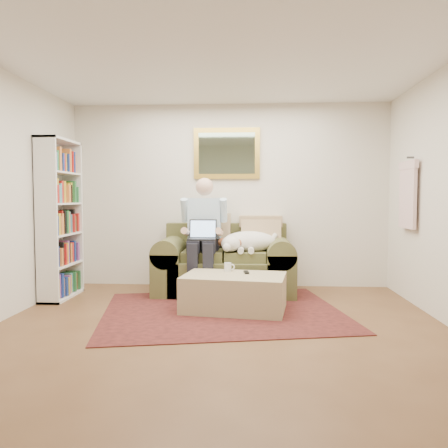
# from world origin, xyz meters

# --- Properties ---
(room_shell) EXTENTS (4.51, 5.00, 2.61)m
(room_shell) POSITION_xyz_m (0.00, 0.35, 1.30)
(room_shell) COLOR brown
(room_shell) RESTS_ON ground
(rug) EXTENTS (2.94, 2.53, 0.01)m
(rug) POSITION_xyz_m (-0.00, 1.02, 0.01)
(rug) COLOR black
(rug) RESTS_ON room_shell
(sofa) EXTENTS (1.82, 0.93, 1.09)m
(sofa) POSITION_xyz_m (-0.03, 2.01, 0.31)
(sofa) COLOR brown
(sofa) RESTS_ON room_shell
(seated_man) EXTENTS (0.60, 0.86, 1.53)m
(seated_man) POSITION_xyz_m (-0.31, 1.84, 0.77)
(seated_man) COLOR #8CBBD8
(seated_man) RESTS_ON sofa
(laptop) EXTENTS (0.35, 0.28, 0.26)m
(laptop) POSITION_xyz_m (-0.31, 1.77, 0.80)
(laptop) COLOR black
(laptop) RESTS_ON seated_man
(sleeping_dog) EXTENTS (0.75, 0.47, 0.28)m
(sleeping_dog) POSITION_xyz_m (0.29, 1.91, 0.70)
(sleeping_dog) COLOR white
(sleeping_dog) RESTS_ON sofa
(ottoman) EXTENTS (1.21, 0.87, 0.41)m
(ottoman) POSITION_xyz_m (0.12, 1.07, 0.20)
(ottoman) COLOR tan
(ottoman) RESTS_ON room_shell
(coffee_mug) EXTENTS (0.08, 0.08, 0.10)m
(coffee_mug) POSITION_xyz_m (0.04, 1.31, 0.46)
(coffee_mug) COLOR white
(coffee_mug) RESTS_ON ottoman
(tv_remote) EXTENTS (0.07, 0.16, 0.02)m
(tv_remote) POSITION_xyz_m (0.26, 1.19, 0.42)
(tv_remote) COLOR black
(tv_remote) RESTS_ON ottoman
(bookshelf) EXTENTS (0.28, 0.80, 2.00)m
(bookshelf) POSITION_xyz_m (-2.10, 1.60, 1.00)
(bookshelf) COLOR white
(bookshelf) RESTS_ON room_shell
(wall_mirror) EXTENTS (0.94, 0.04, 0.72)m
(wall_mirror) POSITION_xyz_m (-0.03, 2.47, 1.90)
(wall_mirror) COLOR gold
(wall_mirror) RESTS_ON room_shell
(hanging_shirt) EXTENTS (0.06, 0.52, 0.90)m
(hanging_shirt) POSITION_xyz_m (2.19, 1.60, 1.35)
(hanging_shirt) COLOR #F7CCCF
(hanging_shirt) RESTS_ON room_shell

